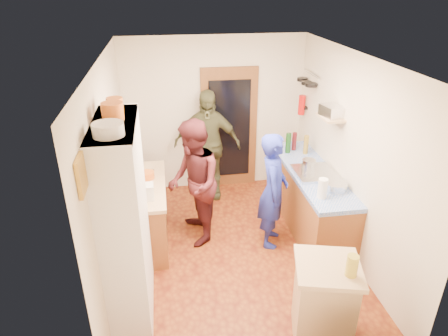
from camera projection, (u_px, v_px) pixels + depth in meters
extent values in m
cube|color=brown|center=(235.00, 251.00, 5.48)|extent=(3.00, 4.00, 0.02)
cube|color=silver|center=(237.00, 57.00, 4.35)|extent=(3.00, 4.00, 0.02)
cube|color=beige|center=(214.00, 115.00, 6.70)|extent=(3.00, 0.02, 2.60)
cube|color=beige|center=(282.00, 274.00, 3.13)|extent=(3.00, 0.02, 2.60)
cube|color=beige|center=(110.00, 174.00, 4.70)|extent=(0.02, 4.00, 2.60)
cube|color=beige|center=(351.00, 158.00, 5.12)|extent=(0.02, 4.00, 2.60)
cube|color=brown|center=(229.00, 129.00, 6.81)|extent=(0.95, 0.06, 2.10)
cube|color=black|center=(230.00, 130.00, 6.78)|extent=(0.70, 0.02, 1.70)
cube|color=white|center=(126.00, 224.00, 4.11)|extent=(0.40, 1.20, 2.20)
cube|color=white|center=(113.00, 125.00, 3.64)|extent=(0.40, 1.14, 0.04)
cylinder|color=white|center=(108.00, 129.00, 3.31)|extent=(0.26, 0.26, 0.11)
cylinder|color=orange|center=(113.00, 111.00, 3.67)|extent=(0.20, 0.20, 0.16)
cylinder|color=orange|center=(115.00, 105.00, 3.89)|extent=(0.16, 0.16, 0.14)
cube|color=brown|center=(144.00, 214.00, 5.53)|extent=(0.60, 1.40, 0.85)
cube|color=#D3B382|center=(141.00, 186.00, 5.33)|extent=(0.64, 1.44, 0.05)
cube|color=white|center=(143.00, 192.00, 4.93)|extent=(0.26, 0.18, 0.19)
cylinder|color=white|center=(136.00, 186.00, 5.11)|extent=(0.17, 0.17, 0.16)
cylinder|color=orange|center=(147.00, 175.00, 5.46)|extent=(0.26, 0.26, 0.09)
cube|color=#D3B382|center=(143.00, 167.00, 5.76)|extent=(0.31, 0.24, 0.02)
cube|color=brown|center=(309.00, 199.00, 5.91)|extent=(0.60, 2.20, 0.84)
cube|color=blue|center=(311.00, 172.00, 5.71)|extent=(0.62, 2.22, 0.06)
cube|color=silver|center=(315.00, 173.00, 5.59)|extent=(0.55, 0.58, 0.04)
cylinder|color=silver|center=(309.00, 164.00, 5.66)|extent=(0.19, 0.19, 0.13)
cylinder|color=#143F14|center=(288.00, 143.00, 6.21)|extent=(0.10, 0.10, 0.32)
cylinder|color=#591419|center=(294.00, 141.00, 6.32)|extent=(0.08, 0.08, 0.29)
cylinder|color=olive|center=(306.00, 145.00, 6.18)|extent=(0.09, 0.09, 0.30)
cylinder|color=white|center=(322.00, 188.00, 4.95)|extent=(0.15, 0.15, 0.26)
cylinder|color=silver|center=(336.00, 186.00, 5.15)|extent=(0.31, 0.31, 0.11)
cube|color=#D3B382|center=(323.00, 303.00, 4.02)|extent=(0.67, 0.67, 0.86)
cube|color=#D3B382|center=(328.00, 267.00, 3.82)|extent=(0.75, 0.75, 0.05)
cube|color=white|center=(323.00, 263.00, 3.87)|extent=(0.41, 0.36, 0.02)
cylinder|color=#AD9E2D|center=(352.00, 266.00, 3.64)|extent=(0.13, 0.13, 0.22)
cylinder|color=silver|center=(312.00, 74.00, 6.15)|extent=(0.02, 0.65, 0.02)
cylinder|color=black|center=(311.00, 85.00, 6.04)|extent=(0.18, 0.18, 0.05)
cylinder|color=black|center=(306.00, 83.00, 6.23)|extent=(0.16, 0.16, 0.05)
cylinder|color=black|center=(302.00, 79.00, 6.40)|extent=(0.17, 0.17, 0.05)
cube|color=#D3B382|center=(331.00, 117.00, 5.33)|extent=(0.26, 0.42, 0.03)
cube|color=silver|center=(332.00, 111.00, 5.29)|extent=(0.28, 0.34, 0.15)
cube|color=black|center=(305.00, 108.00, 6.57)|extent=(0.06, 0.10, 0.04)
cylinder|color=red|center=(302.00, 105.00, 6.54)|extent=(0.11, 0.11, 0.32)
cube|color=gold|center=(81.00, 175.00, 3.00)|extent=(0.03, 0.25, 0.30)
imported|color=navy|center=(275.00, 192.00, 5.31)|extent=(0.55, 0.68, 1.63)
imported|color=#411519|center=(195.00, 182.00, 5.42)|extent=(0.73, 0.91, 1.77)
imported|color=#3F4127|center=(208.00, 145.00, 6.49)|extent=(1.14, 0.63, 1.85)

